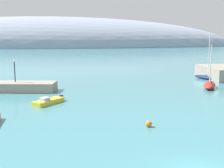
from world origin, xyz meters
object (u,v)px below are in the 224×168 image
object	(u,v)px
sailboat_navy_mid_mooring	(208,77)
mooring_buoy_orange	(149,124)
sailboat_red_near_shore	(210,85)
motorboat_yellow_foreground	(48,101)
harbor_lamp_post	(15,68)

from	to	relation	value
sailboat_navy_mid_mooring	mooring_buoy_orange	bearing A→B (deg)	-59.30
sailboat_red_near_shore	sailboat_navy_mid_mooring	distance (m)	10.35
sailboat_red_near_shore	mooring_buoy_orange	distance (m)	25.24
motorboat_yellow_foreground	mooring_buoy_orange	bearing A→B (deg)	83.09
sailboat_navy_mid_mooring	motorboat_yellow_foreground	distance (m)	35.55
sailboat_navy_mid_mooring	harbor_lamp_post	bearing A→B (deg)	-102.82
sailboat_red_near_shore	motorboat_yellow_foreground	xyz separation A→B (m)	(-26.61, -8.43, -0.24)
motorboat_yellow_foreground	sailboat_navy_mid_mooring	bearing A→B (deg)	159.48
sailboat_red_near_shore	harbor_lamp_post	world-z (taller)	sailboat_red_near_shore
sailboat_red_near_shore	motorboat_yellow_foreground	distance (m)	27.91
harbor_lamp_post	sailboat_red_near_shore	bearing A→B (deg)	-2.47
motorboat_yellow_foreground	harbor_lamp_post	world-z (taller)	harbor_lamp_post
sailboat_red_near_shore	sailboat_navy_mid_mooring	world-z (taller)	sailboat_navy_mid_mooring
mooring_buoy_orange	harbor_lamp_post	distance (m)	27.39
sailboat_navy_mid_mooring	mooring_buoy_orange	distance (m)	35.32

